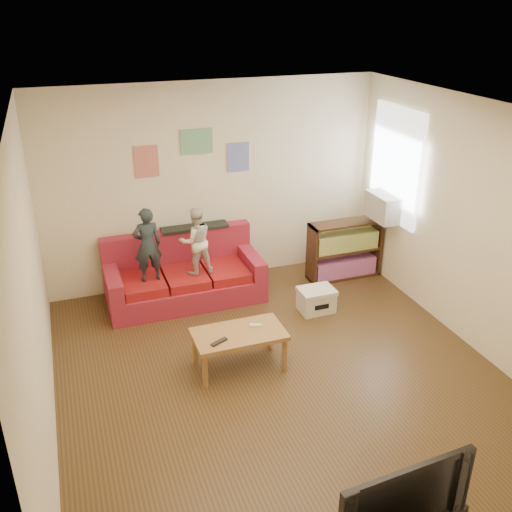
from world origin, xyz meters
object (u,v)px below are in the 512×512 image
object	(u,v)px
television	(397,491)
file_box	(316,300)
child_a	(147,245)
child_b	(196,241)
sofa	(184,277)
coffee_table	(239,337)
bookshelf	(344,252)

from	to	relation	value
television	file_box	bearing A→B (deg)	68.96
child_a	child_b	xyz separation A→B (m)	(0.60, -0.00, -0.03)
sofa	coffee_table	world-z (taller)	sofa
coffee_table	file_box	bearing A→B (deg)	32.42
child_b	file_box	bearing A→B (deg)	147.23
child_b	coffee_table	xyz separation A→B (m)	(0.05, -1.56, -0.48)
coffee_table	child_a	bearing A→B (deg)	112.76
child_a	bookshelf	size ratio (longest dim) A/B	0.92
child_a	sofa	bearing A→B (deg)	-162.14
file_box	television	bearing A→B (deg)	-107.06
coffee_table	sofa	bearing A→B (deg)	96.64
sofa	child_a	world-z (taller)	child_a
child_a	bookshelf	bearing A→B (deg)	177.97
coffee_table	file_box	xyz separation A→B (m)	(1.29, 0.82, -0.22)
sofa	child_a	bearing A→B (deg)	-159.65
file_box	sofa	bearing A→B (deg)	148.63
coffee_table	television	distance (m)	2.61
coffee_table	television	world-z (taller)	television
child_b	sofa	bearing A→B (deg)	-52.44
sofa	file_box	world-z (taller)	sofa
bookshelf	file_box	bearing A→B (deg)	-135.44
sofa	child_b	distance (m)	0.60
sofa	television	distance (m)	4.34
coffee_table	bookshelf	world-z (taller)	bookshelf
sofa	child_a	xyz separation A→B (m)	(-0.45, -0.17, 0.59)
child_a	coffee_table	bearing A→B (deg)	110.28
sofa	file_box	bearing A→B (deg)	-31.37
sofa	coffee_table	distance (m)	1.74
sofa	child_b	bearing A→B (deg)	-48.57
child_a	television	distance (m)	4.23
child_b	coffee_table	size ratio (longest dim) A/B	0.91
sofa	bookshelf	size ratio (longest dim) A/B	1.92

